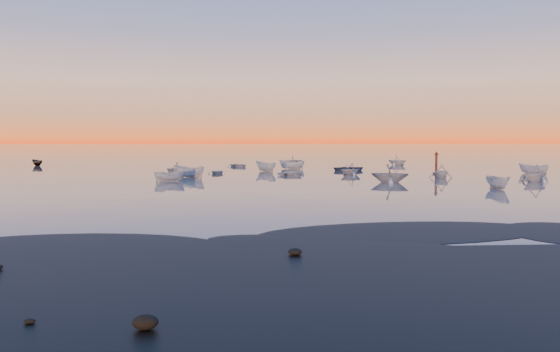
{
  "coord_description": "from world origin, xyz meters",
  "views": [
    {
      "loc": [
        -0.47,
        -27.26,
        5.04
      ],
      "look_at": [
        3.06,
        28.0,
        1.11
      ],
      "focal_mm": 35.0,
      "sensor_mm": 36.0,
      "label": 1
    }
  ],
  "objects": [
    {
      "name": "channel_marker",
      "position": [
        25.83,
        46.24,
        1.28
      ],
      "size": [
        0.91,
        0.91,
        3.25
      ],
      "color": "#4A160F",
      "rests_on": "ground"
    },
    {
      "name": "boat_near_center",
      "position": [
        -9.17,
        35.95,
        0.0
      ],
      "size": [
        3.16,
        4.03,
        1.29
      ],
      "primitive_type": "imported",
      "rotation": [
        0.0,
        0.0,
        2.06
      ],
      "color": "beige",
      "rests_on": "ground"
    },
    {
      "name": "moored_fleet",
      "position": [
        0.0,
        53.0,
        0.0
      ],
      "size": [
        124.0,
        58.0,
        1.2
      ],
      "primitive_type": null,
      "color": "beige",
      "rests_on": "ground"
    },
    {
      "name": "boat_near_right",
      "position": [
        23.87,
        38.89,
        0.0
      ],
      "size": [
        3.69,
        1.72,
        1.28
      ],
      "primitive_type": "imported",
      "rotation": [
        0.0,
        0.0,
        3.12
      ],
      "color": "beige",
      "rests_on": "ground"
    },
    {
      "name": "ground",
      "position": [
        0.0,
        100.0,
        0.0
      ],
      "size": [
        600.0,
        600.0,
        0.0
      ],
      "primitive_type": "plane",
      "color": "#6B6059",
      "rests_on": "ground"
    },
    {
      "name": "mud_lobes",
      "position": [
        0.0,
        -1.0,
        0.01
      ],
      "size": [
        140.0,
        6.0,
        0.07
      ],
      "primitive_type": null,
      "color": "black",
      "rests_on": "ground"
    }
  ]
}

